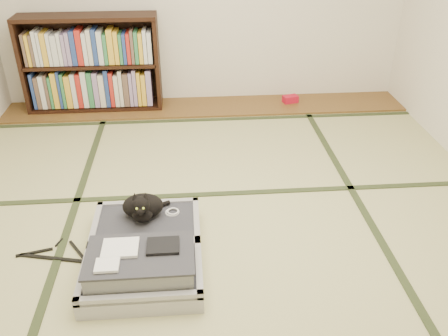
{
  "coord_description": "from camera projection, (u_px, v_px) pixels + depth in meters",
  "views": [
    {
      "loc": [
        -0.18,
        -2.48,
        1.91
      ],
      "look_at": [
        0.05,
        0.35,
        0.25
      ],
      "focal_mm": 38.0,
      "sensor_mm": 36.0,
      "label": 1
    }
  ],
  "objects": [
    {
      "name": "red_item",
      "position": [
        290.0,
        99.0,
        4.89
      ],
      "size": [
        0.17,
        0.13,
        0.07
      ],
      "primitive_type": "cube",
      "rotation": [
        0.0,
        0.0,
        0.26
      ],
      "color": "red",
      "rests_on": "wood_strip"
    },
    {
      "name": "cable_coil",
      "position": [
        173.0,
        212.0,
        3.03
      ],
      "size": [
        0.09,
        0.09,
        0.02
      ],
      "color": "white",
      "rests_on": "suitcase"
    },
    {
      "name": "tatami_borders",
      "position": [
        216.0,
        187.0,
        3.53
      ],
      "size": [
        4.0,
        4.5,
        0.01
      ],
      "color": "#2D381E",
      "rests_on": "ground"
    },
    {
      "name": "wood_strip",
      "position": [
        206.0,
        107.0,
        4.82
      ],
      "size": [
        4.0,
        0.5,
        0.02
      ],
      "primitive_type": "cube",
      "color": "brown",
      "rests_on": "ground"
    },
    {
      "name": "floor",
      "position": [
        221.0,
        228.0,
        3.11
      ],
      "size": [
        4.5,
        4.5,
        0.0
      ],
      "primitive_type": "plane",
      "color": "tan",
      "rests_on": "ground"
    },
    {
      "name": "suitcase",
      "position": [
        144.0,
        253.0,
        2.75
      ],
      "size": [
        0.66,
        0.88,
        0.26
      ],
      "color": "#A0A1A5",
      "rests_on": "floor"
    },
    {
      "name": "hanger",
      "position": [
        55.0,
        255.0,
        2.87
      ],
      "size": [
        0.45,
        0.25,
        0.01
      ],
      "color": "black",
      "rests_on": "floor"
    },
    {
      "name": "cat",
      "position": [
        143.0,
        207.0,
        2.95
      ],
      "size": [
        0.29,
        0.3,
        0.24
      ],
      "color": "black",
      "rests_on": "suitcase"
    },
    {
      "name": "bookcase",
      "position": [
        92.0,
        65.0,
        4.59
      ],
      "size": [
        1.3,
        0.3,
        0.92
      ],
      "color": "black",
      "rests_on": "wood_strip"
    }
  ]
}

